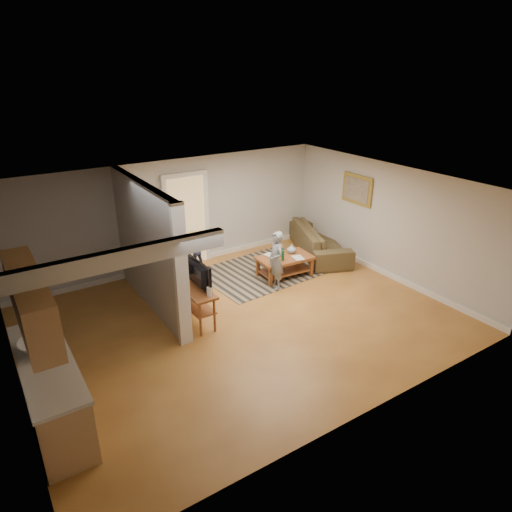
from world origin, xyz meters
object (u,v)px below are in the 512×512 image
Objects in this scene: tv_console at (195,291)px; child at (276,287)px; speaker_right at (144,265)px; coffee_table at (285,261)px; toy_basket at (190,298)px; speaker_left at (165,282)px; sofa at (319,253)px; toddler at (197,266)px.

tv_console is 0.88× the size of child.
tv_console is at bearing -71.85° from speaker_right.
coffee_table is 0.99× the size of child.
speaker_right reaches higher than toy_basket.
speaker_right reaches higher than child.
tv_console is at bearing -47.72° from speaker_left.
sofa is 2.22m from child.
toy_basket is at bearing -4.30° from speaker_left.
coffee_table is at bearing 133.76° from sofa.
speaker_left is at bearing -79.42° from speaker_right.
toddler is (-1.43, 1.57, -0.37)m from coffee_table.
speaker_left reaches higher than child.
child is (2.30, -1.62, -0.48)m from speaker_right.
tv_console is (-2.54, -0.71, 0.27)m from coffee_table.
toy_basket is (0.40, -0.21, -0.37)m from speaker_left.
child is at bearing 9.77° from tv_console.
coffee_table is at bearing -13.59° from speaker_right.
sofa is 4.29m from tv_console.
sofa is 4.37m from speaker_left.
coffee_table is 0.72m from child.
toy_basket is (0.40, -1.40, -0.28)m from speaker_right.
child is at bearing -144.65° from coffee_table.
speaker_left is 1.20m from speaker_right.
toy_basket is 1.98m from toddler.
toy_basket reaches higher than sofa.
speaker_left reaches higher than sofa.
coffee_table is (-1.49, -0.59, 0.37)m from sofa.
speaker_left is 0.90× the size of child.
speaker_right is 0.76× the size of child.
sofa is 4.38m from speaker_right.
speaker_right reaches higher than toddler.
child is at bearing 13.12° from speaker_left.
speaker_right is (-0.26, 1.97, -0.16)m from tv_console.
coffee_table is 2.37× the size of toy_basket.
tv_console is (-4.04, -1.30, 0.64)m from sofa.
speaker_left is (-2.81, 0.07, 0.20)m from coffee_table.
tv_console is 0.99× the size of speaker_left.
speaker_left is at bearing 152.02° from toy_basket.
sofa is at bearing 30.58° from speaker_left.
coffee_table reaches higher than toddler.
toy_basket is (0.14, 0.57, -0.44)m from tv_console.
tv_console is at bearing -164.36° from coffee_table.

